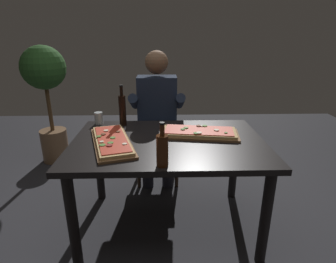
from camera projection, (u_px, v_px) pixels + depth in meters
The scene contains 10 objects.
ground_plane at pixel (168, 224), 2.25m from camera, with size 6.40×6.40×0.00m, color #2D2D33.
dining_table at pixel (168, 152), 2.04m from camera, with size 1.40×0.96×0.74m.
pizza_rectangular_front at pixel (199, 132), 2.10m from camera, with size 0.63×0.36×0.05m.
pizza_rectangular_left at pixel (112, 141), 1.94m from camera, with size 0.42×0.68×0.05m.
wine_bottle_dark at pixel (122, 109), 2.29m from camera, with size 0.06×0.06×0.34m.
oil_bottle_amber at pixel (162, 150), 1.58m from camera, with size 0.07×0.07×0.27m.
tumbler_near_camera at pixel (99, 118), 2.35m from camera, with size 0.07×0.07×0.10m.
diner_chair at pixel (158, 133), 2.89m from camera, with size 0.44×0.44×0.87m.
seated_diner at pixel (157, 113), 2.69m from camera, with size 0.53×0.41×1.33m.
potted_plant_corner at pixel (46, 88), 3.10m from camera, with size 0.48×0.48×1.36m.
Camera 1 is at (-0.05, -1.86, 1.48)m, focal length 29.33 mm.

